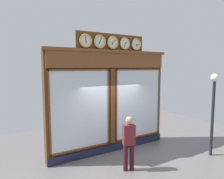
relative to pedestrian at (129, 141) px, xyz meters
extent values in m
cube|color=#5B3319|center=(-0.29, -1.64, 0.91)|extent=(4.83, 0.30, 3.69)
cube|color=#191E33|center=(-0.29, -1.47, -0.79)|extent=(4.83, 0.08, 0.28)
cube|color=brown|center=(-0.29, -1.45, 2.49)|extent=(4.73, 0.08, 0.54)
cube|color=brown|center=(-0.29, -1.47, 2.81)|extent=(4.93, 0.20, 0.10)
cube|color=silver|center=(-1.52, -1.48, 0.80)|extent=(2.06, 0.02, 2.65)
cube|color=brown|center=(-1.52, -1.46, 2.15)|extent=(2.16, 0.04, 0.05)
cube|color=brown|center=(-1.52, -1.46, -0.56)|extent=(2.16, 0.04, 0.05)
cube|color=brown|center=(-2.58, -1.46, 0.80)|extent=(0.05, 0.04, 2.75)
cube|color=brown|center=(-0.47, -1.46, 0.80)|extent=(0.05, 0.04, 2.75)
cube|color=silver|center=(0.94, -1.48, 0.80)|extent=(2.06, 0.02, 2.65)
cube|color=brown|center=(0.94, -1.46, 2.15)|extent=(2.16, 0.04, 0.05)
cube|color=brown|center=(0.94, -1.46, -0.56)|extent=(2.16, 0.04, 0.05)
cube|color=brown|center=(2.00, -1.46, 0.80)|extent=(0.05, 0.04, 2.75)
cube|color=brown|center=(-0.12, -1.46, 0.80)|extent=(0.05, 0.04, 2.75)
cube|color=#5B3319|center=(-0.29, -1.46, 0.80)|extent=(0.20, 0.10, 2.75)
cube|color=#5B3319|center=(-0.29, -1.51, 3.11)|extent=(2.73, 0.06, 0.64)
cylinder|color=silver|center=(-1.33, -1.43, 3.11)|extent=(0.37, 0.02, 0.37)
torus|color=gold|center=(-1.33, -1.43, 3.11)|extent=(0.44, 0.04, 0.44)
cube|color=black|center=(-1.35, -1.42, 3.06)|extent=(0.05, 0.01, 0.10)
cube|color=black|center=(-1.41, -1.42, 3.10)|extent=(0.16, 0.01, 0.03)
sphere|color=black|center=(-1.33, -1.41, 3.11)|extent=(0.02, 0.02, 0.02)
cylinder|color=silver|center=(-0.81, -1.43, 3.11)|extent=(0.37, 0.02, 0.37)
torus|color=gold|center=(-0.81, -1.43, 3.11)|extent=(0.45, 0.04, 0.45)
cube|color=black|center=(-0.85, -1.42, 3.14)|extent=(0.09, 0.01, 0.08)
cube|color=black|center=(-0.79, -1.42, 3.03)|extent=(0.05, 0.01, 0.15)
sphere|color=black|center=(-0.81, -1.41, 3.11)|extent=(0.02, 0.02, 0.02)
cylinder|color=silver|center=(-0.29, -1.43, 3.11)|extent=(0.37, 0.02, 0.37)
torus|color=gold|center=(-0.29, -1.43, 3.11)|extent=(0.45, 0.05, 0.45)
cube|color=black|center=(-0.26, -1.42, 3.07)|extent=(0.07, 0.01, 0.09)
cube|color=black|center=(-0.35, -1.42, 3.16)|extent=(0.12, 0.01, 0.12)
sphere|color=black|center=(-0.29, -1.41, 3.11)|extent=(0.02, 0.02, 0.02)
cylinder|color=silver|center=(0.23, -1.43, 3.11)|extent=(0.37, 0.02, 0.37)
torus|color=gold|center=(0.23, -1.43, 3.11)|extent=(0.46, 0.06, 0.46)
cube|color=black|center=(0.25, -1.42, 3.07)|extent=(0.06, 0.01, 0.10)
cube|color=black|center=(0.20, -1.42, 3.18)|extent=(0.08, 0.01, 0.15)
sphere|color=black|center=(0.23, -1.41, 3.11)|extent=(0.02, 0.02, 0.02)
cylinder|color=silver|center=(0.75, -1.43, 3.11)|extent=(0.37, 0.02, 0.37)
torus|color=gold|center=(0.75, -1.43, 3.11)|extent=(0.46, 0.06, 0.46)
cube|color=black|center=(0.75, -1.42, 3.06)|extent=(0.02, 0.01, 0.10)
cube|color=black|center=(0.76, -1.42, 3.19)|extent=(0.03, 0.01, 0.16)
sphere|color=black|center=(0.75, -1.41, 3.11)|extent=(0.02, 0.02, 0.02)
cylinder|color=#3A1316|center=(0.10, -0.03, -0.52)|extent=(0.14, 0.14, 0.82)
cylinder|color=#3A1316|center=(-0.10, 0.03, -0.52)|extent=(0.14, 0.14, 0.82)
cube|color=maroon|center=(0.00, 0.00, 0.20)|extent=(0.41, 0.32, 0.62)
sphere|color=tan|center=(0.00, 0.00, 0.65)|extent=(0.22, 0.22, 0.22)
cylinder|color=black|center=(-3.18, 0.64, 0.40)|extent=(0.10, 0.10, 2.67)
sphere|color=#F4EFCC|center=(-3.18, 0.64, 1.88)|extent=(0.28, 0.28, 0.28)
camera|label=1|loc=(3.50, 4.87, 2.24)|focal=32.55mm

